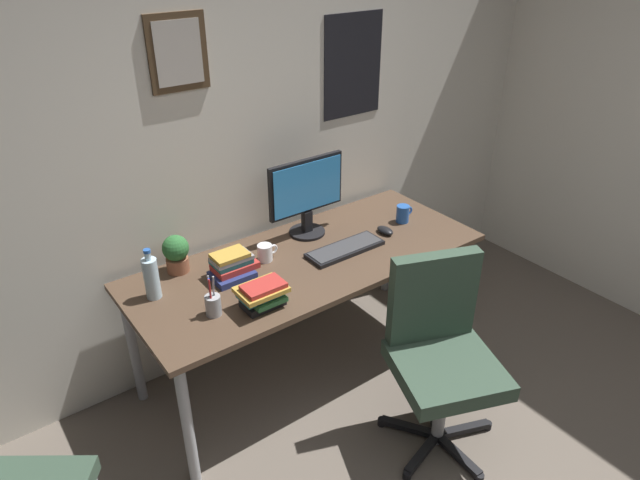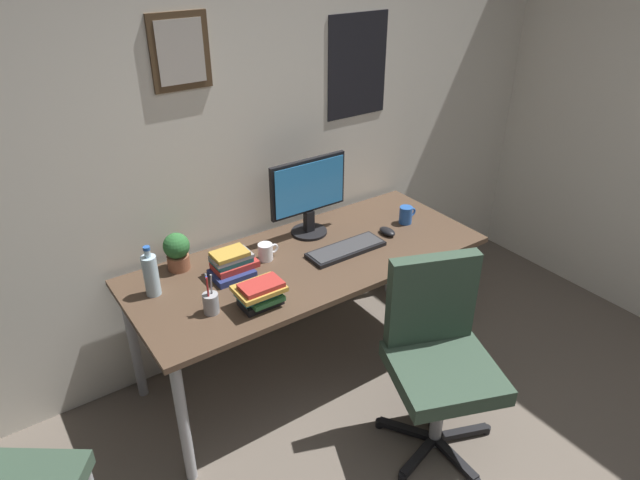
{
  "view_description": "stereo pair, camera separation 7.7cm",
  "coord_description": "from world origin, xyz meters",
  "px_view_note": "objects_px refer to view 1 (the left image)",
  "views": [
    {
      "loc": [
        -1.34,
        -0.37,
        2.23
      ],
      "look_at": [
        0.1,
        1.59,
        0.87
      ],
      "focal_mm": 31.82,
      "sensor_mm": 36.0,
      "label": 1
    },
    {
      "loc": [
        -1.28,
        -0.41,
        2.23
      ],
      "look_at": [
        0.1,
        1.59,
        0.87
      ],
      "focal_mm": 31.82,
      "sensor_mm": 36.0,
      "label": 2
    }
  ],
  "objects_px": {
    "keyboard": "(345,249)",
    "pen_cup": "(213,304)",
    "monitor": "(306,194)",
    "book_stack_left": "(232,266)",
    "computer_mouse": "(385,230)",
    "coffee_mug_near": "(403,214)",
    "office_chair": "(440,347)",
    "water_bottle": "(151,277)",
    "potted_plant": "(176,253)",
    "book_stack_right": "(262,294)",
    "coffee_mug_far": "(265,252)"
  },
  "relations": [
    {
      "from": "computer_mouse",
      "to": "book_stack_right",
      "type": "xyz_separation_m",
      "value": [
        -0.91,
        -0.19,
        0.05
      ]
    },
    {
      "from": "potted_plant",
      "to": "book_stack_right",
      "type": "distance_m",
      "value": 0.54
    },
    {
      "from": "water_bottle",
      "to": "coffee_mug_far",
      "type": "xyz_separation_m",
      "value": [
        0.59,
        -0.03,
        -0.06
      ]
    },
    {
      "from": "computer_mouse",
      "to": "book_stack_left",
      "type": "distance_m",
      "value": 0.9
    },
    {
      "from": "keyboard",
      "to": "book_stack_left",
      "type": "height_order",
      "value": "book_stack_left"
    },
    {
      "from": "keyboard",
      "to": "book_stack_left",
      "type": "bearing_deg",
      "value": 167.05
    },
    {
      "from": "monitor",
      "to": "coffee_mug_near",
      "type": "relative_size",
      "value": 4.12
    },
    {
      "from": "water_bottle",
      "to": "book_stack_right",
      "type": "distance_m",
      "value": 0.52
    },
    {
      "from": "keyboard",
      "to": "water_bottle",
      "type": "distance_m",
      "value": 1.0
    },
    {
      "from": "coffee_mug_near",
      "to": "pen_cup",
      "type": "bearing_deg",
      "value": -173.12
    },
    {
      "from": "water_bottle",
      "to": "keyboard",
      "type": "bearing_deg",
      "value": -11.38
    },
    {
      "from": "computer_mouse",
      "to": "book_stack_left",
      "type": "bearing_deg",
      "value": 172.52
    },
    {
      "from": "keyboard",
      "to": "potted_plant",
      "type": "relative_size",
      "value": 2.21
    },
    {
      "from": "coffee_mug_near",
      "to": "pen_cup",
      "type": "height_order",
      "value": "pen_cup"
    },
    {
      "from": "monitor",
      "to": "potted_plant",
      "type": "height_order",
      "value": "monitor"
    },
    {
      "from": "keyboard",
      "to": "book_stack_left",
      "type": "relative_size",
      "value": 1.86
    },
    {
      "from": "office_chair",
      "to": "pen_cup",
      "type": "distance_m",
      "value": 1.05
    },
    {
      "from": "office_chair",
      "to": "book_stack_left",
      "type": "relative_size",
      "value": 4.11
    },
    {
      "from": "water_bottle",
      "to": "book_stack_left",
      "type": "bearing_deg",
      "value": -8.89
    },
    {
      "from": "monitor",
      "to": "book_stack_right",
      "type": "height_order",
      "value": "monitor"
    },
    {
      "from": "computer_mouse",
      "to": "office_chair",
      "type": "bearing_deg",
      "value": -111.94
    },
    {
      "from": "office_chair",
      "to": "coffee_mug_far",
      "type": "distance_m",
      "value": 0.98
    },
    {
      "from": "water_bottle",
      "to": "potted_plant",
      "type": "bearing_deg",
      "value": 38.13
    },
    {
      "from": "keyboard",
      "to": "water_bottle",
      "type": "height_order",
      "value": "water_bottle"
    },
    {
      "from": "keyboard",
      "to": "book_stack_left",
      "type": "xyz_separation_m",
      "value": [
        -0.59,
        0.14,
        0.05
      ]
    },
    {
      "from": "keyboard",
      "to": "coffee_mug_far",
      "type": "distance_m",
      "value": 0.42
    },
    {
      "from": "computer_mouse",
      "to": "coffee_mug_near",
      "type": "xyz_separation_m",
      "value": [
        0.18,
        0.05,
        0.03
      ]
    },
    {
      "from": "pen_cup",
      "to": "book_stack_left",
      "type": "distance_m",
      "value": 0.32
    },
    {
      "from": "potted_plant",
      "to": "pen_cup",
      "type": "xyz_separation_m",
      "value": [
        -0.02,
        -0.43,
        -0.05
      ]
    },
    {
      "from": "keyboard",
      "to": "water_bottle",
      "type": "bearing_deg",
      "value": 168.62
    },
    {
      "from": "book_stack_right",
      "to": "water_bottle",
      "type": "bearing_deg",
      "value": 134.81
    },
    {
      "from": "book_stack_right",
      "to": "monitor",
      "type": "bearing_deg",
      "value": 38.81
    },
    {
      "from": "monitor",
      "to": "book_stack_left",
      "type": "relative_size",
      "value": 1.99
    },
    {
      "from": "water_bottle",
      "to": "coffee_mug_far",
      "type": "relative_size",
      "value": 2.22
    },
    {
      "from": "keyboard",
      "to": "book_stack_right",
      "type": "distance_m",
      "value": 0.63
    },
    {
      "from": "book_stack_right",
      "to": "coffee_mug_near",
      "type": "bearing_deg",
      "value": 12.25
    },
    {
      "from": "potted_plant",
      "to": "pen_cup",
      "type": "distance_m",
      "value": 0.43
    },
    {
      "from": "coffee_mug_far",
      "to": "potted_plant",
      "type": "bearing_deg",
      "value": 157.18
    },
    {
      "from": "keyboard",
      "to": "pen_cup",
      "type": "bearing_deg",
      "value": -173.72
    },
    {
      "from": "coffee_mug_near",
      "to": "potted_plant",
      "type": "xyz_separation_m",
      "value": [
        -1.27,
        0.27,
        0.05
      ]
    },
    {
      "from": "coffee_mug_far",
      "to": "keyboard",
      "type": "bearing_deg",
      "value": -23.85
    },
    {
      "from": "keyboard",
      "to": "computer_mouse",
      "type": "height_order",
      "value": "computer_mouse"
    },
    {
      "from": "keyboard",
      "to": "coffee_mug_far",
      "type": "relative_size",
      "value": 3.78
    },
    {
      "from": "book_stack_left",
      "to": "pen_cup",
      "type": "bearing_deg",
      "value": -134.3
    },
    {
      "from": "book_stack_left",
      "to": "computer_mouse",
      "type": "bearing_deg",
      "value": -7.48
    },
    {
      "from": "monitor",
      "to": "pen_cup",
      "type": "xyz_separation_m",
      "value": [
        -0.77,
        -0.37,
        -0.19
      ]
    },
    {
      "from": "coffee_mug_near",
      "to": "potted_plant",
      "type": "bearing_deg",
      "value": 167.84
    },
    {
      "from": "pen_cup",
      "to": "keyboard",
      "type": "bearing_deg",
      "value": 6.28
    },
    {
      "from": "keyboard",
      "to": "computer_mouse",
      "type": "bearing_deg",
      "value": 3.63
    },
    {
      "from": "keyboard",
      "to": "computer_mouse",
      "type": "xyz_separation_m",
      "value": [
        0.3,
        0.02,
        0.01
      ]
    }
  ]
}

